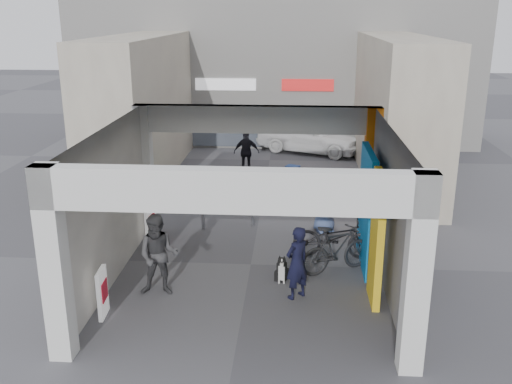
# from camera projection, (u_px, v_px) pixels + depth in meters

# --- Properties ---
(ground) EXTENTS (90.00, 90.00, 0.00)m
(ground) POSITION_uv_depth(u_px,v_px,m) (251.00, 264.00, 13.71)
(ground) COLOR #535358
(ground) RESTS_ON ground
(arcade_canopy) EXTENTS (6.40, 6.45, 6.40)m
(arcade_canopy) POSITION_uv_depth(u_px,v_px,m) (273.00, 183.00, 12.19)
(arcade_canopy) COLOR silver
(arcade_canopy) RESTS_ON ground
(far_building) EXTENTS (18.00, 4.08, 8.00)m
(far_building) POSITION_uv_depth(u_px,v_px,m) (274.00, 53.00, 25.78)
(far_building) COLOR silver
(far_building) RESTS_ON ground
(plaza_bldg_left) EXTENTS (2.00, 9.00, 5.00)m
(plaza_bldg_left) POSITION_uv_depth(u_px,v_px,m) (141.00, 108.00, 20.36)
(plaza_bldg_left) COLOR #BEB59D
(plaza_bldg_left) RESTS_ON ground
(plaza_bldg_right) EXTENTS (2.00, 9.00, 5.00)m
(plaza_bldg_right) POSITION_uv_depth(u_px,v_px,m) (396.00, 111.00, 19.78)
(plaza_bldg_right) COLOR #BEB59D
(plaza_bldg_right) RESTS_ON ground
(bollard_left) EXTENTS (0.09, 0.09, 0.82)m
(bollard_left) POSITION_uv_depth(u_px,v_px,m) (203.00, 215.00, 15.82)
(bollard_left) COLOR gray
(bollard_left) RESTS_ON ground
(bollard_center) EXTENTS (0.09, 0.09, 0.97)m
(bollard_center) POSITION_uv_depth(u_px,v_px,m) (253.00, 209.00, 16.03)
(bollard_center) COLOR gray
(bollard_center) RESTS_ON ground
(bollard_right) EXTENTS (0.09, 0.09, 0.96)m
(bollard_right) POSITION_uv_depth(u_px,v_px,m) (316.00, 213.00, 15.77)
(bollard_right) COLOR gray
(bollard_right) RESTS_ON ground
(advert_board_near) EXTENTS (0.13, 0.55, 1.00)m
(advert_board_near) POSITION_uv_depth(u_px,v_px,m) (103.00, 293.00, 11.27)
(advert_board_near) COLOR white
(advert_board_near) RESTS_ON ground
(advert_board_far) EXTENTS (0.17, 0.56, 1.00)m
(advert_board_far) POSITION_uv_depth(u_px,v_px,m) (151.00, 223.00, 14.96)
(advert_board_far) COLOR white
(advert_board_far) RESTS_ON ground
(cafe_set) EXTENTS (1.35, 1.09, 0.82)m
(cafe_set) POSITION_uv_depth(u_px,v_px,m) (215.00, 191.00, 18.34)
(cafe_set) COLOR #A9A9AE
(cafe_set) RESTS_ON ground
(produce_stand) EXTENTS (1.30, 0.70, 0.86)m
(produce_stand) POSITION_uv_depth(u_px,v_px,m) (199.00, 184.00, 18.90)
(produce_stand) COLOR black
(produce_stand) RESTS_ON ground
(crate_stack) EXTENTS (0.55, 0.49, 0.56)m
(crate_stack) POSITION_uv_depth(u_px,v_px,m) (293.00, 173.00, 20.31)
(crate_stack) COLOR #1B6125
(crate_stack) RESTS_ON ground
(border_collie) EXTENTS (0.24, 0.46, 0.64)m
(border_collie) POSITION_uv_depth(u_px,v_px,m) (282.00, 271.00, 12.79)
(border_collie) COLOR black
(border_collie) RESTS_ON ground
(man_with_dog) EXTENTS (0.69, 0.68, 1.60)m
(man_with_dog) POSITION_uv_depth(u_px,v_px,m) (297.00, 263.00, 11.90)
(man_with_dog) COLOR black
(man_with_dog) RESTS_ON ground
(man_back_turned) EXTENTS (0.90, 0.71, 1.79)m
(man_back_turned) POSITION_uv_depth(u_px,v_px,m) (159.00, 255.00, 12.03)
(man_back_turned) COLOR #3E3E40
(man_back_turned) RESTS_ON ground
(man_elderly) EXTENTS (0.94, 0.78, 1.66)m
(man_elderly) POSITION_uv_depth(u_px,v_px,m) (326.00, 203.00, 15.49)
(man_elderly) COLOR #51679E
(man_elderly) RESTS_ON ground
(man_crates) EXTENTS (0.97, 0.45, 1.61)m
(man_crates) POSITION_uv_depth(u_px,v_px,m) (247.00, 152.00, 21.14)
(man_crates) COLOR black
(man_crates) RESTS_ON ground
(bicycle_front) EXTENTS (2.07, 0.86, 1.06)m
(bicycle_front) POSITION_uv_depth(u_px,v_px,m) (334.00, 237.00, 13.95)
(bicycle_front) COLOR black
(bicycle_front) RESTS_ON ground
(bicycle_rear) EXTENTS (1.88, 1.34, 1.11)m
(bicycle_rear) POSITION_uv_depth(u_px,v_px,m) (337.00, 250.00, 13.16)
(bicycle_rear) COLOR black
(bicycle_rear) RESTS_ON ground
(white_van) EXTENTS (4.80, 3.36, 1.52)m
(white_van) POSITION_uv_depth(u_px,v_px,m) (309.00, 135.00, 24.30)
(white_van) COLOR white
(white_van) RESTS_ON ground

